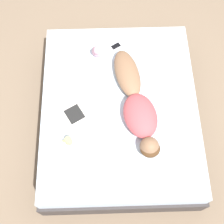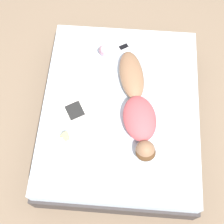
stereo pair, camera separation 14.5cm
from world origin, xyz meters
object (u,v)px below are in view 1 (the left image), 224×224
object	(u,v)px
coffee_mug	(68,141)
cell_phone	(116,46)
open_magazine	(84,109)
person	(137,104)

from	to	relation	value
coffee_mug	cell_phone	size ratio (longest dim) A/B	0.69
open_magazine	cell_phone	bearing A→B (deg)	-144.57
open_magazine	coffee_mug	bearing A→B (deg)	36.91
open_magazine	coffee_mug	distance (m)	0.41
coffee_mug	open_magazine	bearing A→B (deg)	-112.92
person	open_magazine	bearing A→B (deg)	-12.54
person	coffee_mug	world-z (taller)	person
person	open_magazine	distance (m)	0.57
person	coffee_mug	size ratio (longest dim) A/B	12.82
open_magazine	cell_phone	world-z (taller)	same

